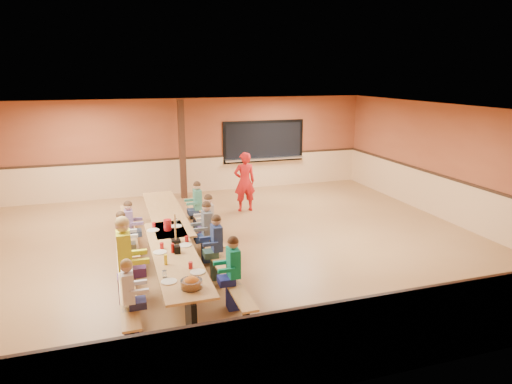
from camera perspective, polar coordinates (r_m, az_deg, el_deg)
name	(u,v)px	position (r m, az deg, el deg)	size (l,w,h in m)	color
ground	(225,246)	(10.27, -3.88, -6.79)	(12.00, 12.00, 0.00)	brown
room_envelope	(225,217)	(10.04, -3.95, -3.12)	(12.04, 10.04, 3.02)	brown
kitchen_pass_through	(264,143)	(15.23, 0.98, 6.12)	(2.78, 0.28, 1.38)	black
structural_post	(182,150)	(14.02, -9.21, 5.24)	(0.18, 0.18, 3.00)	#321B10
cafeteria_table_main	(175,265)	(8.14, -10.10, -8.93)	(1.91, 3.70, 0.74)	#B18046
cafeteria_table_second	(166,220)	(10.52, -11.17, -3.47)	(1.91, 3.70, 0.74)	#B18046
seated_child_white_left	(129,299)	(6.99, -15.59, -12.75)	(0.36, 0.29, 1.19)	white
seated_adult_yellow	(125,260)	(7.98, -16.06, -8.18)	(0.49, 0.40, 1.46)	yellow
seated_child_grey_left	(123,242)	(9.17, -16.32, -6.04)	(0.37, 0.30, 1.20)	silver
seated_child_teal_right	(234,273)	(7.48, -2.83, -10.14)	(0.38, 0.31, 1.23)	#0D8461
seated_child_navy_right	(217,248)	(8.54, -4.92, -6.94)	(0.38, 0.31, 1.23)	navy
seated_child_char_right	(207,232)	(9.31, -6.12, -5.01)	(0.39, 0.32, 1.26)	#545960
seated_child_purple_sec	(130,229)	(9.87, -15.52, -4.53)	(0.36, 0.30, 1.20)	slate
seated_child_green_sec	(198,207)	(11.09, -7.29, -1.88)	(0.38, 0.31, 1.23)	#3D7F66
seated_child_tan_sec	(209,223)	(9.90, -5.91, -3.87)	(0.38, 0.31, 1.23)	#B09D8F
standing_woman	(245,182)	(12.63, -1.44, 1.30)	(0.61, 0.40, 1.66)	red
punch_pitcher	(168,225)	(9.17, -11.00, -4.06)	(0.16, 0.16, 0.22)	#AF171A
chip_bowl	(191,283)	(6.77, -8.07, -11.19)	(0.32, 0.32, 0.15)	orange
napkin_dispenser	(177,249)	(8.04, -9.84, -7.07)	(0.10, 0.14, 0.13)	black
condiment_mustard	(166,260)	(7.60, -11.22, -8.29)	(0.06, 0.06, 0.17)	yellow
condiment_ketchup	(173,248)	(8.05, -10.39, -6.92)	(0.06, 0.06, 0.17)	#B2140F
table_paddle	(176,235)	(8.48, -10.03, -5.38)	(0.16, 0.16, 0.56)	black
place_settings	(174,250)	(8.04, -10.19, -7.17)	(0.65, 3.30, 0.11)	beige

